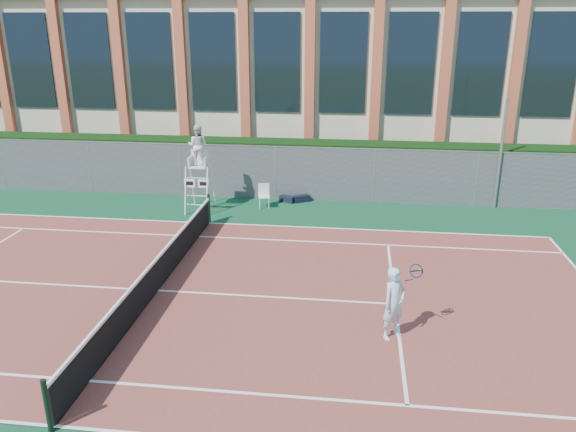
# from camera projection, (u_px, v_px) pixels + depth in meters

# --- Properties ---
(ground) EXTENTS (120.00, 120.00, 0.00)m
(ground) POSITION_uv_depth(u_px,v_px,m) (158.00, 291.00, 15.32)
(ground) COLOR #233814
(apron) EXTENTS (36.00, 20.00, 0.01)m
(apron) POSITION_uv_depth(u_px,v_px,m) (169.00, 276.00, 16.25)
(apron) COLOR #0E3D26
(apron) RESTS_ON ground
(tennis_court) EXTENTS (23.77, 10.97, 0.02)m
(tennis_court) POSITION_uv_depth(u_px,v_px,m) (158.00, 291.00, 15.31)
(tennis_court) COLOR brown
(tennis_court) RESTS_ON apron
(tennis_net) EXTENTS (0.10, 11.30, 1.10)m
(tennis_net) POSITION_uv_depth(u_px,v_px,m) (156.00, 274.00, 15.14)
(tennis_net) COLOR black
(tennis_net) RESTS_ON ground
(fence) EXTENTS (40.00, 0.06, 2.20)m
(fence) POSITION_uv_depth(u_px,v_px,m) (228.00, 172.00, 23.21)
(fence) COLOR #595E60
(fence) RESTS_ON ground
(hedge) EXTENTS (40.00, 1.40, 2.20)m
(hedge) POSITION_uv_depth(u_px,v_px,m) (234.00, 165.00, 24.34)
(hedge) COLOR black
(hedge) RESTS_ON ground
(building) EXTENTS (45.00, 10.60, 8.22)m
(building) POSITION_uv_depth(u_px,v_px,m) (263.00, 76.00, 30.80)
(building) COLOR beige
(building) RESTS_ON ground
(steel_pole) EXTENTS (0.12, 0.12, 4.28)m
(steel_pole) POSITION_uv_depth(u_px,v_px,m) (501.00, 155.00, 21.53)
(steel_pole) COLOR #9EA0A5
(steel_pole) RESTS_ON ground
(umpire_chair) EXTENTS (0.94, 1.45, 3.38)m
(umpire_chair) POSITION_uv_depth(u_px,v_px,m) (198.00, 148.00, 21.20)
(umpire_chair) COLOR white
(umpire_chair) RESTS_ON ground
(plastic_chair) EXTENTS (0.52, 0.52, 0.94)m
(plastic_chair) POSITION_uv_depth(u_px,v_px,m) (264.00, 194.00, 22.11)
(plastic_chair) COLOR silver
(plastic_chair) RESTS_ON apron
(sports_bag_near) EXTENTS (0.70, 0.56, 0.28)m
(sports_bag_near) POSITION_uv_depth(u_px,v_px,m) (302.00, 199.00, 22.89)
(sports_bag_near) COLOR black
(sports_bag_near) RESTS_ON apron
(sports_bag_far) EXTENTS (0.68, 0.50, 0.25)m
(sports_bag_far) POSITION_uv_depth(u_px,v_px,m) (287.00, 199.00, 22.88)
(sports_bag_far) COLOR black
(sports_bag_far) RESTS_ON apron
(tennis_player) EXTENTS (1.03, 0.81, 1.75)m
(tennis_player) POSITION_uv_depth(u_px,v_px,m) (394.00, 303.00, 12.77)
(tennis_player) COLOR silver
(tennis_player) RESTS_ON tennis_court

